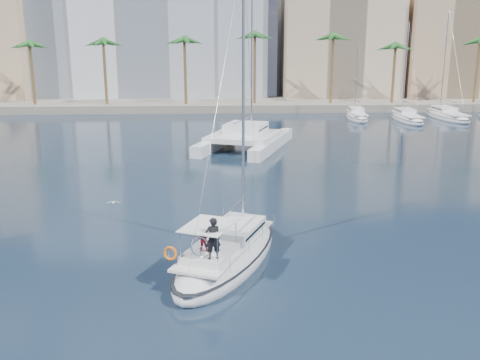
{
  "coord_description": "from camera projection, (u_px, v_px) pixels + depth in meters",
  "views": [
    {
      "loc": [
        0.08,
        -27.35,
        10.5
      ],
      "look_at": [
        1.4,
        1.5,
        3.05
      ],
      "focal_mm": 40.0,
      "sensor_mm": 36.0,
      "label": 1
    }
  ],
  "objects": [
    {
      "name": "ground",
      "position": [
        216.0,
        241.0,
        29.08
      ],
      "size": [
        160.0,
        160.0,
        0.0
      ],
      "primitive_type": "plane",
      "color": "black",
      "rests_on": "ground"
    },
    {
      "name": "quay",
      "position": [
        215.0,
        105.0,
        87.93
      ],
      "size": [
        120.0,
        14.0,
        1.2
      ],
      "primitive_type": "cube",
      "color": "gray",
      "rests_on": "ground"
    },
    {
      "name": "building_modern",
      "position": [
        147.0,
        22.0,
        95.66
      ],
      "size": [
        42.0,
        16.0,
        28.0
      ],
      "primitive_type": "cube",
      "color": "silver",
      "rests_on": "ground"
    },
    {
      "name": "building_beige",
      "position": [
        338.0,
        45.0,
        95.27
      ],
      "size": [
        20.0,
        14.0,
        20.0
      ],
      "primitive_type": "cube",
      "color": "tan",
      "rests_on": "ground"
    },
    {
      "name": "building_tan_right",
      "position": [
        452.0,
        51.0,
        94.47
      ],
      "size": [
        18.0,
        12.0,
        18.0
      ],
      "primitive_type": "cube",
      "color": "tan",
      "rests_on": "ground"
    },
    {
      "name": "palm_centre",
      "position": [
        214.0,
        44.0,
        81.65
      ],
      "size": [
        3.6,
        3.6,
        12.3
      ],
      "color": "brown",
      "rests_on": "ground"
    },
    {
      "name": "palm_right",
      "position": [
        433.0,
        44.0,
        83.15
      ],
      "size": [
        3.6,
        3.6,
        12.3
      ],
      "color": "brown",
      "rests_on": "ground"
    },
    {
      "name": "main_sloop",
      "position": [
        228.0,
        254.0,
        26.0
      ],
      "size": [
        7.05,
        10.75,
        15.29
      ],
      "rotation": [
        0.0,
        0.0,
        -0.4
      ],
      "color": "silver",
      "rests_on": "ground"
    },
    {
      "name": "catamaran",
      "position": [
        245.0,
        136.0,
        54.71
      ],
      "size": [
        11.12,
        15.17,
        19.71
      ],
      "rotation": [
        0.0,
        0.0,
        -0.35
      ],
      "color": "silver",
      "rests_on": "ground"
    },
    {
      "name": "seagull",
      "position": [
        113.0,
        202.0,
        34.94
      ],
      "size": [
        0.92,
        0.4,
        0.17
      ],
      "color": "silver",
      "rests_on": "ground"
    },
    {
      "name": "moored_yacht_a",
      "position": [
        357.0,
        119.0,
        75.43
      ],
      "size": [
        3.37,
        9.52,
        11.9
      ],
      "primitive_type": null,
      "rotation": [
        0.0,
        0.0,
        -0.07
      ],
      "color": "silver",
      "rests_on": "ground"
    },
    {
      "name": "moored_yacht_b",
      "position": [
        407.0,
        121.0,
        73.78
      ],
      "size": [
        3.32,
        10.83,
        13.72
      ],
      "primitive_type": null,
      "rotation": [
        0.0,
        0.0,
        -0.02
      ],
      "color": "silver",
      "rests_on": "ground"
    },
    {
      "name": "moored_yacht_c",
      "position": [
        447.0,
        119.0,
        76.0
      ],
      "size": [
        3.98,
        12.33,
        15.54
      ],
      "primitive_type": null,
      "rotation": [
        0.0,
        0.0,
        0.03
      ],
      "color": "silver",
      "rests_on": "ground"
    }
  ]
}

